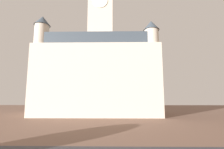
{
  "coord_description": "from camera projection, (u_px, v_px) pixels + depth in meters",
  "views": [
    {
      "loc": [
        0.54,
        -0.58,
        3.94
      ],
      "look_at": [
        0.33,
        12.02,
        5.67
      ],
      "focal_mm": 25.3,
      "sensor_mm": 36.0,
      "label": 1
    }
  ],
  "objects": [
    {
      "name": "landmark_building",
      "position": [
        98.0,
        71.0,
        35.17
      ],
      "size": [
        25.44,
        12.17,
        32.8
      ],
      "color": "beige",
      "rests_on": "ground_plane"
    }
  ]
}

